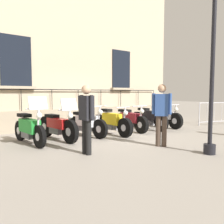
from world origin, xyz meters
name	(u,v)px	position (x,y,z in m)	size (l,w,h in m)	color
ground_plane	(109,134)	(0.00, 0.00, 0.00)	(60.00, 60.00, 0.00)	gray
building_facade	(73,51)	(-2.67, 0.00, 3.30)	(0.82, 11.45, 6.84)	tan
motorcycle_green	(29,129)	(-0.06, -2.84, 0.45)	(1.97, 0.62, 1.39)	black
motorcycle_red	(58,126)	(-0.11, -1.95, 0.44)	(2.14, 0.63, 1.32)	black
motorcycle_white	(86,123)	(-0.14, -0.89, 0.43)	(2.04, 0.73, 1.06)	black
motorcycle_yellow	(111,122)	(0.11, -0.01, 0.43)	(2.18, 0.57, 1.01)	black
motorcycle_maroon	(130,120)	(-0.01, 1.01, 0.42)	(2.00, 0.69, 1.01)	black
motorcycle_black	(149,118)	(0.10, 1.93, 0.45)	(2.15, 0.58, 1.10)	black
motorcycle_silver	(163,118)	(0.11, 2.82, 0.41)	(2.04, 0.61, 1.01)	black
lamppost	(214,13)	(3.70, 0.25, 3.32)	(0.32, 1.02, 4.57)	black
crowd_barrier	(218,112)	(1.14, 5.47, 0.56)	(0.71, 2.09, 1.05)	#B7B7BF
pedestrian_standing	(86,115)	(1.89, -2.11, 0.94)	(0.53, 0.23, 1.67)	black
pedestrian_walking	(162,111)	(2.44, -0.05, 0.97)	(0.42, 0.40, 1.71)	#47382D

